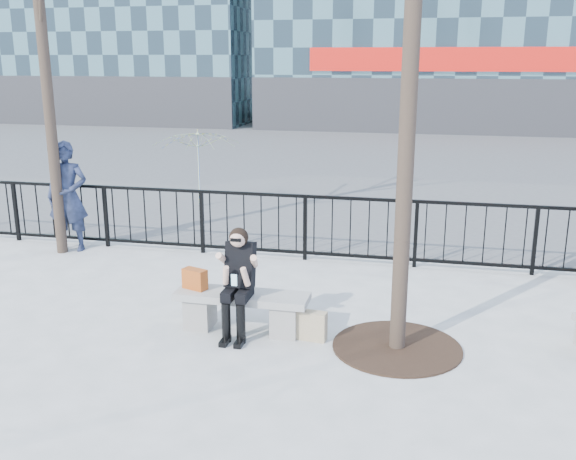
# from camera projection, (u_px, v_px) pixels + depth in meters

# --- Properties ---
(ground) EXTENTS (120.00, 120.00, 0.00)m
(ground) POSITION_uv_depth(u_px,v_px,m) (243.00, 330.00, 7.95)
(ground) COLOR gray
(ground) RESTS_ON ground
(street_surface) EXTENTS (60.00, 23.00, 0.01)m
(street_surface) POSITION_uv_depth(u_px,v_px,m) (366.00, 156.00, 22.09)
(street_surface) COLOR #474747
(street_surface) RESTS_ON ground
(railing) EXTENTS (14.00, 0.06, 1.10)m
(railing) POSITION_uv_depth(u_px,v_px,m) (293.00, 227.00, 10.64)
(railing) COLOR black
(railing) RESTS_ON ground
(tree_grate) EXTENTS (1.50, 1.50, 0.02)m
(tree_grate) POSITION_uv_depth(u_px,v_px,m) (397.00, 347.00, 7.46)
(tree_grate) COLOR black
(tree_grate) RESTS_ON ground
(bench_main) EXTENTS (1.65, 0.46, 0.49)m
(bench_main) POSITION_uv_depth(u_px,v_px,m) (242.00, 307.00, 7.88)
(bench_main) COLOR slate
(bench_main) RESTS_ON ground
(seated_woman) EXTENTS (0.50, 0.64, 1.34)m
(seated_woman) POSITION_uv_depth(u_px,v_px,m) (238.00, 283.00, 7.63)
(seated_woman) COLOR black
(seated_woman) RESTS_ON ground
(handbag) EXTENTS (0.34, 0.24, 0.25)m
(handbag) POSITION_uv_depth(u_px,v_px,m) (195.00, 279.00, 7.94)
(handbag) COLOR #A74514
(handbag) RESTS_ON bench_main
(shopping_bag) EXTENTS (0.39, 0.18, 0.36)m
(shopping_bag) POSITION_uv_depth(u_px,v_px,m) (311.00, 326.00, 7.64)
(shopping_bag) COLOR tan
(shopping_bag) RESTS_ON ground
(standing_man) EXTENTS (0.77, 0.58, 1.91)m
(standing_man) POSITION_uv_depth(u_px,v_px,m) (68.00, 197.00, 11.04)
(standing_man) COLOR black
(standing_man) RESTS_ON ground
(vendor_umbrella) EXTENTS (2.52, 2.54, 1.75)m
(vendor_umbrella) POSITION_uv_depth(u_px,v_px,m) (197.00, 168.00, 14.34)
(vendor_umbrella) COLOR #F8FB37
(vendor_umbrella) RESTS_ON ground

